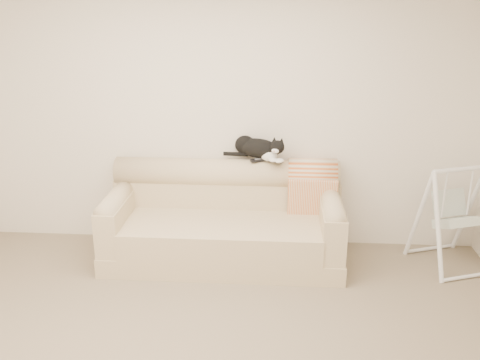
% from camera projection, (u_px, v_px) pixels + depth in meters
% --- Properties ---
extents(room_shell, '(5.04, 4.04, 2.60)m').
position_uv_depth(room_shell, '(188.00, 148.00, 3.16)').
color(room_shell, silver).
rests_on(room_shell, ground).
extents(sofa, '(2.20, 0.93, 0.90)m').
position_uv_depth(sofa, '(224.00, 222.00, 5.06)').
color(sofa, tan).
rests_on(sofa, ground).
extents(remote_a, '(0.18, 0.13, 0.03)m').
position_uv_depth(remote_a, '(260.00, 160.00, 5.07)').
color(remote_a, black).
rests_on(remote_a, sofa).
extents(remote_b, '(0.17, 0.12, 0.02)m').
position_uv_depth(remote_b, '(274.00, 161.00, 5.06)').
color(remote_b, black).
rests_on(remote_b, sofa).
extents(tuxedo_cat, '(0.61, 0.43, 0.24)m').
position_uv_depth(tuxedo_cat, '(258.00, 148.00, 5.08)').
color(tuxedo_cat, black).
rests_on(tuxedo_cat, sofa).
extents(throw_blanket, '(0.46, 0.38, 0.58)m').
position_uv_depth(throw_blanket, '(312.00, 179.00, 5.10)').
color(throw_blanket, '#D25E20').
rests_on(throw_blanket, sofa).
extents(baby_swing, '(0.76, 0.78, 0.96)m').
position_uv_depth(baby_swing, '(453.00, 217.00, 4.87)').
color(baby_swing, white).
rests_on(baby_swing, ground).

